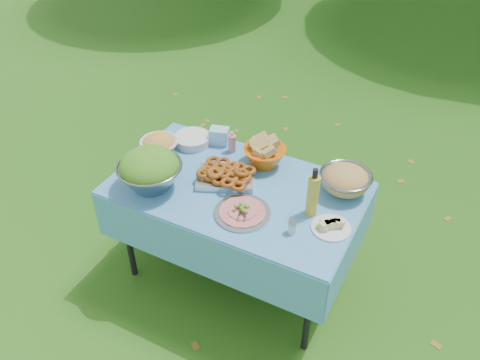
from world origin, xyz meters
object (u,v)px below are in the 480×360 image
object	(u,v)px
pasta_bowl_steel	(345,180)
charcuterie_platter	(242,209)
plate_stack	(192,140)
picnic_table	(237,234)
salad_bowl	(150,170)
bread_bowl	(265,152)
oil_bottle	(313,192)

from	to	relation	value
pasta_bowl_steel	charcuterie_platter	xyz separation A→B (m)	(-0.43, -0.45, -0.04)
plate_stack	charcuterie_platter	distance (m)	0.76
picnic_table	charcuterie_platter	world-z (taller)	charcuterie_platter
salad_bowl	pasta_bowl_steel	world-z (taller)	salad_bowl
salad_bowl	bread_bowl	bearing A→B (deg)	46.16
salad_bowl	bread_bowl	world-z (taller)	salad_bowl
salad_bowl	plate_stack	bearing A→B (deg)	92.93
charcuterie_platter	oil_bottle	size ratio (longest dim) A/B	1.04
plate_stack	oil_bottle	world-z (taller)	oil_bottle
salad_bowl	charcuterie_platter	world-z (taller)	salad_bowl
plate_stack	pasta_bowl_steel	size ratio (longest dim) A/B	0.79
salad_bowl	oil_bottle	xyz separation A→B (m)	(0.92, 0.22, 0.03)
bread_bowl	charcuterie_platter	distance (m)	0.49
plate_stack	pasta_bowl_steel	xyz separation A→B (m)	(1.04, -0.01, 0.05)
picnic_table	plate_stack	size ratio (longest dim) A/B	6.19
plate_stack	charcuterie_platter	size ratio (longest dim) A/B	0.75
oil_bottle	charcuterie_platter	bearing A→B (deg)	-151.85
bread_bowl	pasta_bowl_steel	bearing A→B (deg)	-2.37
bread_bowl	charcuterie_platter	xyz separation A→B (m)	(0.09, -0.48, -0.05)
charcuterie_platter	pasta_bowl_steel	bearing A→B (deg)	46.33
picnic_table	plate_stack	bearing A→B (deg)	149.88
picnic_table	plate_stack	distance (m)	0.68
plate_stack	bread_bowl	distance (m)	0.52
salad_bowl	picnic_table	bearing A→B (deg)	26.75
oil_bottle	pasta_bowl_steel	bearing A→B (deg)	70.26
pasta_bowl_steel	charcuterie_platter	world-z (taller)	pasta_bowl_steel
pasta_bowl_steel	picnic_table	bearing A→B (deg)	-155.07
picnic_table	bread_bowl	bearing A→B (deg)	81.06
pasta_bowl_steel	oil_bottle	bearing A→B (deg)	-109.74
picnic_table	oil_bottle	world-z (taller)	oil_bottle
pasta_bowl_steel	charcuterie_platter	bearing A→B (deg)	-133.67
picnic_table	oil_bottle	distance (m)	0.71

